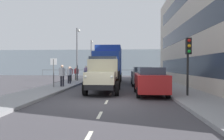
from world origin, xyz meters
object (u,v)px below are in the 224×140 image
object	(u,v)px
lorry_cargo_blue	(109,63)
car_grey_kerbside_1	(142,76)
pedestrian_in_dark_coat	(76,72)
traffic_light_near	(188,54)
pedestrian_couple_a	(70,73)
pedestrian_by_lamp	(62,74)
car_red_kerbside_near	(150,81)
lamp_post_promenade	(77,49)
lamp_post_far	(91,54)
car_navy_oppositeside_0	(96,74)
street_sign	(54,68)
truck_vintage_cream	(103,75)
pedestrian_strolling	(86,71)
pedestrian_couple_b	(69,74)

from	to	relation	value
lorry_cargo_blue	car_grey_kerbside_1	xyz separation A→B (m)	(-3.26, 2.57, -1.18)
pedestrian_in_dark_coat	traffic_light_near	xyz separation A→B (m)	(-9.23, 12.04, 1.40)
car_grey_kerbside_1	pedestrian_couple_a	size ratio (longest dim) A/B	2.64
pedestrian_by_lamp	pedestrian_couple_a	xyz separation A→B (m)	(0.75, -5.17, -0.10)
car_red_kerbside_near	lamp_post_promenade	size ratio (longest dim) A/B	0.73
pedestrian_by_lamp	traffic_light_near	xyz separation A→B (m)	(-8.59, 4.65, 1.29)
lamp_post_far	car_navy_oppositeside_0	bearing A→B (deg)	102.23
car_red_kerbside_near	street_sign	bearing A→B (deg)	-21.28
truck_vintage_cream	car_grey_kerbside_1	bearing A→B (deg)	-119.44
truck_vintage_cream	street_sign	xyz separation A→B (m)	(4.11, -1.96, 0.50)
car_grey_kerbside_1	street_sign	size ratio (longest dim) A/B	1.87
car_red_kerbside_near	street_sign	size ratio (longest dim) A/B	1.94
car_navy_oppositeside_0	pedestrian_strolling	distance (m)	3.12
car_navy_oppositeside_0	lorry_cargo_blue	bearing A→B (deg)	132.10
car_navy_oppositeside_0	pedestrian_couple_a	size ratio (longest dim) A/B	2.81
pedestrian_by_lamp	pedestrian_strolling	world-z (taller)	pedestrian_by_lamp
lorry_cargo_blue	lamp_post_far	distance (m)	12.79
car_red_kerbside_near	pedestrian_couple_a	distance (m)	11.34
pedestrian_strolling	lamp_post_promenade	size ratio (longest dim) A/B	0.28
car_grey_kerbside_1	pedestrian_in_dark_coat	bearing A→B (deg)	-32.76
pedestrian_in_dark_coat	street_sign	size ratio (longest dim) A/B	0.70
lamp_post_promenade	street_sign	world-z (taller)	lamp_post_promenade
car_navy_oppositeside_0	street_sign	size ratio (longest dim) A/B	1.99
car_grey_kerbside_1	pedestrian_couple_b	size ratio (longest dim) A/B	2.63
pedestrian_couple_a	lamp_post_far	xyz separation A→B (m)	(-0.24, -12.18, 2.66)
truck_vintage_cream	pedestrian_couple_a	bearing A→B (deg)	-60.59
pedestrian_couple_b	lamp_post_promenade	size ratio (longest dim) A/B	0.27
pedestrian_by_lamp	car_grey_kerbside_1	bearing A→B (deg)	-157.83
pedestrian_by_lamp	pedestrian_couple_b	world-z (taller)	pedestrian_by_lamp
lorry_cargo_blue	lamp_post_far	bearing A→B (deg)	-72.12
truck_vintage_cream	pedestrian_strolling	distance (m)	12.91
lorry_cargo_blue	pedestrian_strolling	bearing A→B (deg)	-53.60
lamp_post_far	pedestrian_by_lamp	bearing A→B (deg)	91.68
truck_vintage_cream	car_navy_oppositeside_0	xyz separation A→B (m)	(1.93, -9.76, -0.28)
car_red_kerbside_near	car_grey_kerbside_1	world-z (taller)	same
car_grey_kerbside_1	pedestrian_couple_b	bearing A→B (deg)	-0.44
truck_vintage_cream	lamp_post_promenade	world-z (taller)	lamp_post_promenade
car_red_kerbside_near	lamp_post_far	size ratio (longest dim) A/B	0.73
lorry_cargo_blue	lamp_post_far	world-z (taller)	lamp_post_far
pedestrian_by_lamp	lamp_post_far	world-z (taller)	lamp_post_far
pedestrian_couple_a	lorry_cargo_blue	bearing A→B (deg)	-178.46
car_grey_kerbside_1	lamp_post_promenade	size ratio (longest dim) A/B	0.71
lamp_post_promenade	car_grey_kerbside_1	bearing A→B (deg)	150.38
lamp_post_far	car_grey_kerbside_1	bearing A→B (deg)	116.03
truck_vintage_cream	pedestrian_couple_b	bearing A→B (deg)	-54.60
pedestrian_couple_b	pedestrian_couple_a	distance (m)	2.48
lorry_cargo_blue	car_navy_oppositeside_0	world-z (taller)	lorry_cargo_blue
pedestrian_couple_b	street_sign	bearing A→B (deg)	85.19
lorry_cargo_blue	pedestrian_strolling	world-z (taller)	lorry_cargo_blue
lorry_cargo_blue	traffic_light_near	bearing A→B (deg)	117.67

